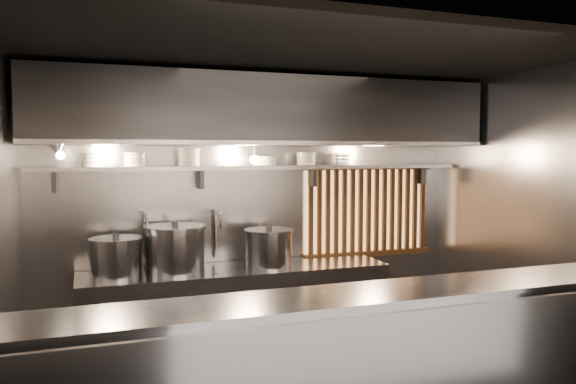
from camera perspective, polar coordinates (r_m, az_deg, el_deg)
ceiling at (r=4.54m, az=2.19°, el=13.76°), size 4.50×4.50×0.00m
wall_back at (r=5.93m, az=-3.30°, el=-2.09°), size 4.50×0.00×4.50m
wall_right at (r=5.75m, az=23.44°, el=-2.61°), size 0.00×3.00×3.00m
serving_counter at (r=3.89m, az=7.67°, el=-18.15°), size 4.50×0.56×1.13m
cooking_bench at (r=5.68m, az=-5.14°, el=-12.15°), size 3.00×0.70×0.90m
bowl_shelf at (r=5.72m, az=-2.81°, el=2.51°), size 4.40×0.34×0.04m
exhaust_hood at (r=5.52m, az=-2.15°, el=8.11°), size 4.40×0.81×0.65m
wood_screen at (r=6.38m, az=8.10°, el=-1.87°), size 1.56×0.09×1.04m
faucet_left at (r=5.59m, az=-14.30°, el=-3.55°), size 0.04×0.30×0.50m
faucet_right at (r=5.70m, az=-7.26°, el=-3.31°), size 0.04×0.30×0.50m
heat_lamp at (r=5.00m, az=-22.45°, el=4.13°), size 0.25×0.35×0.20m
pendant_bulb at (r=5.58m, az=-3.43°, el=3.31°), size 0.09×0.09×0.19m
stock_pot_left at (r=5.35m, az=-17.06°, el=-6.35°), size 0.48×0.48×0.40m
stock_pot_mid at (r=5.44m, az=-11.40°, el=-5.66°), size 0.68×0.68×0.48m
stock_pot_right at (r=5.58m, az=-1.96°, el=-5.69°), size 0.62×0.62×0.41m
bowl_stack_0 at (r=5.47m, az=-19.08°, el=3.12°), size 0.22×0.22×0.13m
bowl_stack_1 at (r=5.49m, az=-15.21°, el=3.20°), size 0.23×0.23×0.13m
bowl_stack_2 at (r=5.55m, az=-10.03°, el=3.49°), size 0.22×0.22×0.17m
bowl_stack_3 at (r=5.74m, az=-2.29°, el=3.19°), size 0.23×0.23×0.09m
bowl_stack_4 at (r=5.89m, az=1.83°, el=3.40°), size 0.21×0.21×0.13m
bowl_stack_5 at (r=6.06m, az=5.72°, el=3.40°), size 0.20×0.20×0.13m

